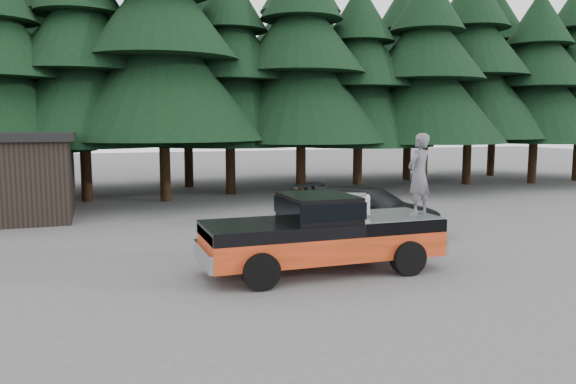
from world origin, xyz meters
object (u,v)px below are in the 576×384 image
object	(u,v)px
pickup_truck	(322,245)
air_compressor	(355,206)
man_on_bed	(419,174)
parked_car	(368,209)

from	to	relation	value
pickup_truck	air_compressor	size ratio (longest dim) A/B	8.59
man_on_bed	parked_car	xyz separation A→B (m)	(1.04, 4.72, -1.61)
pickup_truck	parked_car	distance (m)	5.64
air_compressor	pickup_truck	bearing A→B (deg)	-145.48
pickup_truck	air_compressor	xyz separation A→B (m)	(0.98, 0.17, 0.90)
man_on_bed	pickup_truck	bearing A→B (deg)	-32.23
pickup_truck	parked_car	size ratio (longest dim) A/B	1.15
pickup_truck	air_compressor	distance (m)	1.35
air_compressor	parked_car	world-z (taller)	air_compressor
pickup_truck	man_on_bed	bearing A→B (deg)	-7.46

